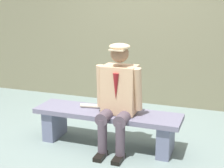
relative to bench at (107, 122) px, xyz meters
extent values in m
plane|color=slate|center=(0.00, 0.00, -0.31)|extent=(30.00, 30.00, 0.00)
cube|color=slate|center=(0.00, 0.00, 0.11)|extent=(1.82, 0.47, 0.06)
cube|color=slate|center=(-0.74, 0.00, -0.12)|extent=(0.15, 0.40, 0.38)
cube|color=slate|center=(0.74, 0.00, -0.12)|extent=(0.15, 0.40, 0.38)
cube|color=tan|center=(-0.17, 0.00, 0.43)|extent=(0.39, 0.28, 0.57)
cylinder|color=#1E2338|center=(-0.17, 0.00, 0.69)|extent=(0.22, 0.22, 0.06)
cone|color=maroon|center=(-0.17, 0.15, 0.50)|extent=(0.07, 0.07, 0.31)
sphere|color=#8C664C|center=(-0.17, 0.02, 0.86)|extent=(0.21, 0.21, 0.21)
ellipsoid|color=beige|center=(-0.17, 0.02, 0.94)|extent=(0.24, 0.24, 0.07)
cube|color=beige|center=(-0.17, 0.12, 0.91)|extent=(0.17, 0.10, 0.02)
cylinder|color=#4E424F|center=(-0.27, 0.15, 0.14)|extent=(0.15, 0.39, 0.15)
cylinder|color=#4E424F|center=(-0.27, 0.30, -0.08)|extent=(0.11, 0.11, 0.45)
cube|color=black|center=(-0.27, 0.36, -0.28)|extent=(0.10, 0.24, 0.05)
cylinder|color=tan|center=(-0.39, 0.04, 0.46)|extent=(0.11, 0.18, 0.52)
cylinder|color=#4E424F|center=(-0.06, 0.15, 0.14)|extent=(0.15, 0.39, 0.15)
cylinder|color=#4E424F|center=(-0.06, 0.30, -0.08)|extent=(0.11, 0.11, 0.45)
cube|color=black|center=(-0.06, 0.36, -0.28)|extent=(0.10, 0.24, 0.05)
cylinder|color=tan|center=(0.06, 0.04, 0.46)|extent=(0.11, 0.15, 0.52)
cylinder|color=beige|center=(0.24, -0.05, 0.16)|extent=(0.26, 0.08, 0.05)
cube|color=#77755B|center=(0.00, -1.93, 0.63)|extent=(12.00, 0.24, 1.87)
camera|label=1|loc=(-1.36, 3.56, 1.47)|focal=52.74mm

